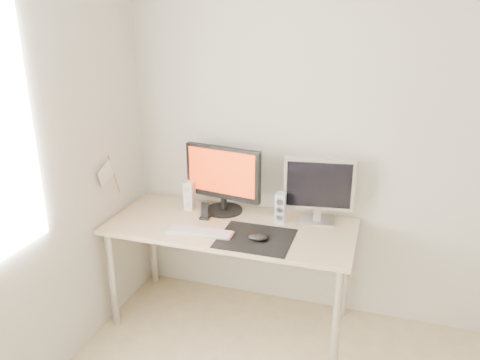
# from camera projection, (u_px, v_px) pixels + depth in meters

# --- Properties ---
(wall_back) EXTENTS (3.50, 0.00, 3.50)m
(wall_back) POSITION_uv_depth(u_px,v_px,m) (389.00, 145.00, 2.94)
(wall_back) COLOR beige
(wall_back) RESTS_ON ground
(mousepad) EXTENTS (0.45, 0.40, 0.00)m
(mousepad) POSITION_uv_depth(u_px,v_px,m) (256.00, 238.00, 2.86)
(mousepad) COLOR black
(mousepad) RESTS_ON desk
(mouse) EXTENTS (0.12, 0.07, 0.04)m
(mouse) POSITION_uv_depth(u_px,v_px,m) (257.00, 237.00, 2.82)
(mouse) COLOR black
(mouse) RESTS_ON mousepad
(desk) EXTENTS (1.60, 0.70, 0.73)m
(desk) POSITION_uv_depth(u_px,v_px,m) (231.00, 235.00, 3.07)
(desk) COLOR #D1B587
(desk) RESTS_ON ground
(main_monitor) EXTENTS (0.55, 0.30, 0.47)m
(main_monitor) POSITION_uv_depth(u_px,v_px,m) (223.00, 177.00, 3.16)
(main_monitor) COLOR black
(main_monitor) RESTS_ON desk
(second_monitor) EXTENTS (0.45, 0.19, 0.43)m
(second_monitor) POSITION_uv_depth(u_px,v_px,m) (319.00, 188.00, 3.01)
(second_monitor) COLOR silver
(second_monitor) RESTS_ON desk
(speaker_left) EXTENTS (0.06, 0.08, 0.20)m
(speaker_left) POSITION_uv_depth(u_px,v_px,m) (190.00, 195.00, 3.26)
(speaker_left) COLOR white
(speaker_left) RESTS_ON desk
(speaker_right) EXTENTS (0.06, 0.08, 0.20)m
(speaker_right) POSITION_uv_depth(u_px,v_px,m) (281.00, 208.00, 3.06)
(speaker_right) COLOR silver
(speaker_right) RESTS_ON desk
(keyboard) EXTENTS (0.42, 0.13, 0.02)m
(keyboard) POSITION_uv_depth(u_px,v_px,m) (200.00, 232.00, 2.93)
(keyboard) COLOR #B1B1B3
(keyboard) RESTS_ON desk
(phone_dock) EXTENTS (0.06, 0.06, 0.12)m
(phone_dock) POSITION_uv_depth(u_px,v_px,m) (205.00, 214.00, 3.12)
(phone_dock) COLOR black
(phone_dock) RESTS_ON desk
(pennant) EXTENTS (0.01, 0.23, 0.29)m
(pennant) POSITION_uv_depth(u_px,v_px,m) (109.00, 173.00, 3.04)
(pennant) COLOR #A57F54
(pennant) RESTS_ON wall_left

